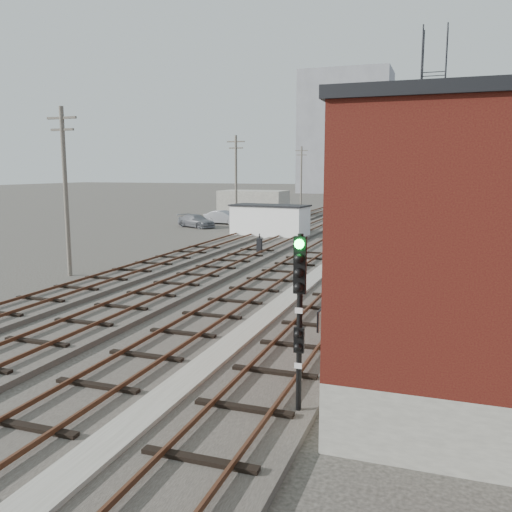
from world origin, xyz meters
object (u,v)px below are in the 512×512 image
at_px(signal_mast, 299,311).
at_px(site_trailer, 270,221).
at_px(car_red, 247,218).
at_px(switch_stand, 259,246).
at_px(car_silver, 224,217).
at_px(car_grey, 196,221).

xyz_separation_m(signal_mast, site_trailer, (-11.20, 32.73, -1.16)).
height_order(site_trailer, car_red, site_trailer).
bearing_deg(switch_stand, car_red, 112.47).
bearing_deg(car_silver, switch_stand, -142.62).
xyz_separation_m(car_silver, car_grey, (-1.32, -4.13, -0.07)).
height_order(signal_mast, switch_stand, signal_mast).
bearing_deg(car_red, car_grey, 164.53).
bearing_deg(site_trailer, switch_stand, -69.42).
distance_m(car_silver, car_grey, 4.34).
distance_m(car_red, car_grey, 5.75).
xyz_separation_m(site_trailer, car_red, (-5.50, 9.34, -0.72)).
bearing_deg(car_grey, signal_mast, -126.23).
bearing_deg(site_trailer, car_red, 127.09).
bearing_deg(car_red, site_trailer, -121.97).
bearing_deg(car_silver, car_red, -79.72).
bearing_deg(car_red, signal_mast, -130.81).
relative_size(switch_stand, car_grey, 0.31).
height_order(signal_mast, site_trailer, signal_mast).
bearing_deg(car_silver, signal_mast, -146.68).
distance_m(switch_stand, car_grey, 19.33).
relative_size(car_red, car_grey, 0.90).
height_order(switch_stand, car_silver, switch_stand).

